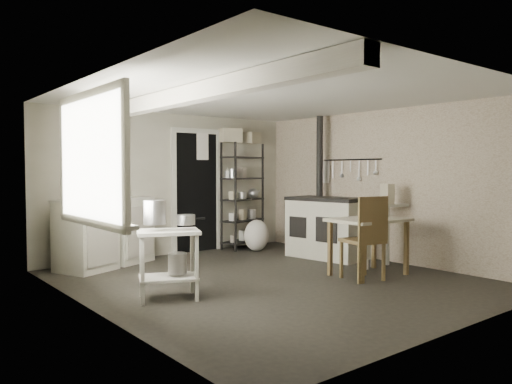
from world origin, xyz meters
TOP-DOWN VIEW (x-y plane):
  - floor at (0.00, 0.00)m, footprint 5.00×5.00m
  - ceiling at (0.00, 0.00)m, footprint 5.00×5.00m
  - wall_back at (0.00, 2.50)m, footprint 4.50×0.02m
  - wall_front at (0.00, -2.50)m, footprint 4.50×0.02m
  - wall_left at (-2.25, 0.00)m, footprint 0.02×5.00m
  - wall_right at (2.25, 0.00)m, footprint 0.02×5.00m
  - window at (-2.22, 0.20)m, footprint 0.12×1.76m
  - doorway at (0.45, 2.47)m, footprint 0.96×0.10m
  - ceiling_beam at (-1.20, 0.00)m, footprint 0.18×5.00m
  - wallpaper_panel at (2.24, 0.00)m, footprint 0.01×5.00m
  - utensil_rail at (2.19, 0.60)m, footprint 0.06×1.20m
  - prep_table at (-1.44, -0.00)m, footprint 0.78×0.69m
  - stockpot at (-1.58, 0.04)m, footprint 0.30×0.30m
  - saucepan at (-1.27, -0.08)m, footprint 0.23×0.23m
  - bucket at (-1.37, -0.06)m, footprint 0.23×0.23m
  - base_cabinets at (-1.26, 2.18)m, footprint 1.62×1.17m
  - mixing_bowl at (-1.12, 2.18)m, footprint 0.32×0.32m
  - counter_cup at (-1.55, 2.11)m, footprint 0.13×0.13m
  - shelf_rack at (1.30, 2.31)m, footprint 0.94×0.59m
  - shelf_jar at (0.99, 2.34)m, footprint 0.10×0.11m
  - storage_box_a at (1.02, 2.30)m, footprint 0.42×0.39m
  - storage_box_b at (1.48, 2.32)m, footprint 0.38×0.37m
  - stove at (1.74, 0.68)m, footprint 0.84×1.30m
  - stovepipe at (1.98, 1.08)m, footprint 0.12×0.12m
  - side_ledge at (1.95, -0.30)m, footprint 0.62×0.39m
  - oats_box at (1.87, -0.36)m, footprint 0.17×0.22m
  - work_table at (1.20, -0.57)m, footprint 1.02×0.74m
  - table_cup at (1.35, -0.73)m, footprint 0.10×0.10m
  - chair at (0.93, -0.69)m, footprint 0.53×0.55m
  - flour_sack at (1.26, 1.86)m, footprint 0.51×0.46m
  - floor_crock at (1.47, -0.28)m, footprint 0.16×0.16m

SIDE VIEW (x-z plane):
  - floor at x=0.00m, z-range 0.00..0.00m
  - floor_crock at x=1.47m, z-range 0.00..0.15m
  - flour_sack at x=1.26m, z-range -0.03..0.51m
  - work_table at x=1.20m, z-range 0.00..0.76m
  - bucket at x=-1.37m, z-range 0.27..0.50m
  - prep_table at x=-1.44m, z-range 0.03..0.77m
  - side_ledge at x=1.95m, z-range -0.02..0.88m
  - stove at x=1.74m, z-range -0.03..0.91m
  - base_cabinets at x=-1.26m, z-range -0.03..0.95m
  - chair at x=0.93m, z-range -0.05..1.02m
  - table_cup at x=1.35m, z-range 0.76..0.85m
  - saucepan at x=-1.27m, z-range 0.80..0.90m
  - stockpot at x=-1.58m, z-range 0.81..1.07m
  - shelf_rack at x=1.30m, z-range 0.02..1.88m
  - mixing_bowl at x=-1.12m, z-range 0.92..0.99m
  - counter_cup at x=-1.55m, z-range 0.92..1.01m
  - doorway at x=0.45m, z-range -0.04..2.04m
  - oats_box at x=1.87m, z-range 0.87..1.15m
  - wall_back at x=0.00m, z-range 0.00..2.30m
  - wall_front at x=0.00m, z-range 0.00..2.30m
  - wall_left at x=-2.25m, z-range 0.00..2.30m
  - wall_right at x=2.25m, z-range 0.00..2.30m
  - wallpaper_panel at x=2.24m, z-range 0.00..2.30m
  - shelf_jar at x=0.99m, z-range 1.27..1.45m
  - window at x=-2.22m, z-range 0.86..2.14m
  - utensil_rail at x=2.19m, z-range 1.33..1.77m
  - stovepipe at x=1.98m, z-range 0.86..2.32m
  - storage_box_b at x=1.48m, z-range 1.89..2.09m
  - storage_box_a at x=1.02m, z-range 1.89..2.13m
  - ceiling_beam at x=-1.20m, z-range 2.11..2.29m
  - ceiling at x=0.00m, z-range 2.30..2.30m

